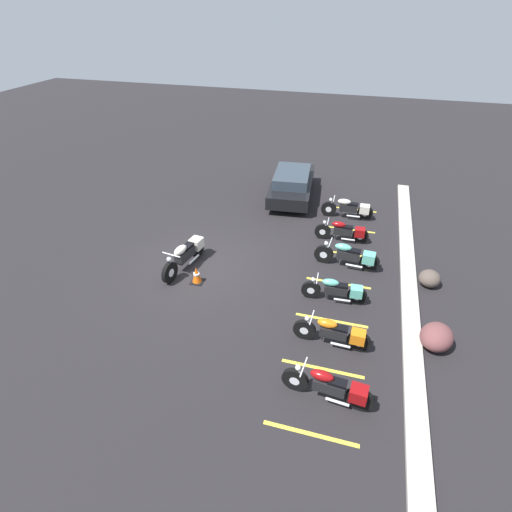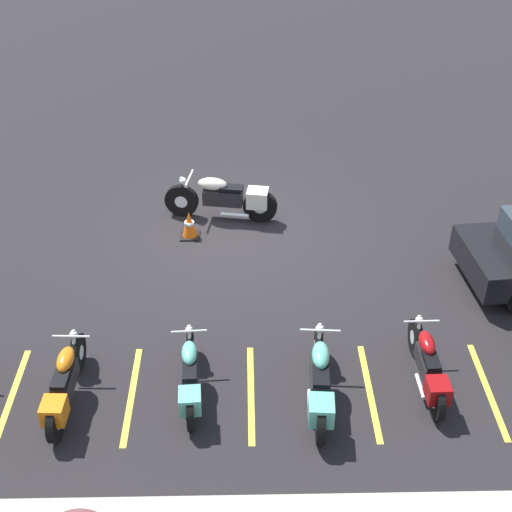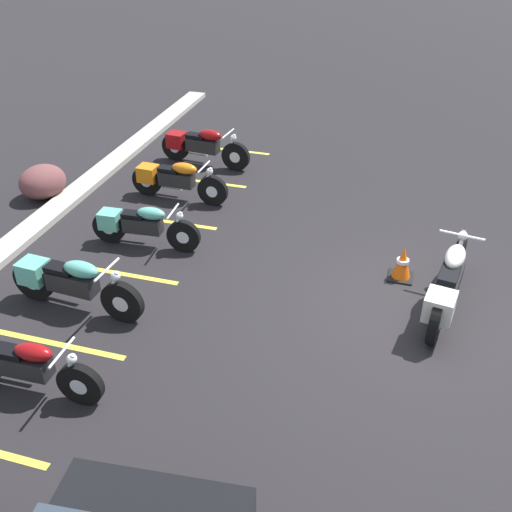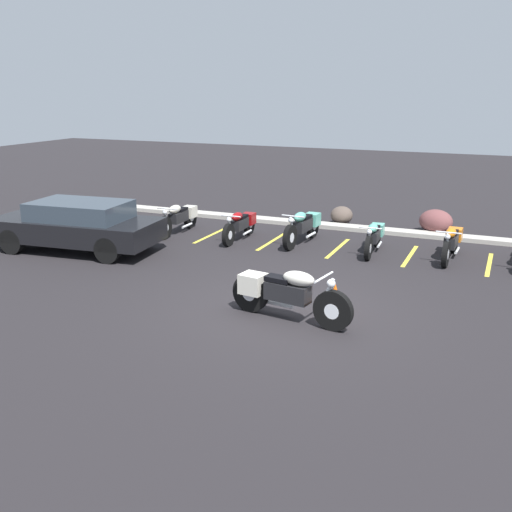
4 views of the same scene
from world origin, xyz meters
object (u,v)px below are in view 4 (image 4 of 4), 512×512
parked_bike_0 (180,217)px  landscape_rock_1 (342,215)px  parked_bike_3 (374,236)px  car_black (77,225)px  motorcycle_cream_featured (284,293)px  parked_bike_2 (304,226)px  parked_bike_1 (241,224)px  landscape_rock_0 (436,221)px  traffic_cone (335,298)px  parked_bike_4 (452,241)px

parked_bike_0 → landscape_rock_1: (4.03, 2.91, -0.17)m
parked_bike_3 → car_black: car_black is taller
parked_bike_3 → landscape_rock_1: size_ratio=2.95×
motorcycle_cream_featured → landscape_rock_1: motorcycle_cream_featured is taller
parked_bike_0 → parked_bike_2: bearing=93.6°
parked_bike_1 → parked_bike_3: 3.69m
parked_bike_0 → parked_bike_3: bearing=89.8°
landscape_rock_0 → landscape_rock_1: size_ratio=1.43×
car_black → landscape_rock_1: bearing=-139.3°
motorcycle_cream_featured → parked_bike_3: (0.48, 5.23, -0.09)m
parked_bike_3 → car_black: 7.61m
motorcycle_cream_featured → car_black: size_ratio=0.54×
car_black → traffic_cone: 7.51m
motorcycle_cream_featured → parked_bike_1: motorcycle_cream_featured is taller
parked_bike_1 → parked_bike_4: 5.57m
motorcycle_cream_featured → parked_bike_2: bearing=114.5°
landscape_rock_0 → parked_bike_1: bearing=-149.3°
parked_bike_2 → parked_bike_4: (3.85, -0.06, -0.03)m
parked_bike_0 → car_black: bearing=-28.0°
motorcycle_cream_featured → parked_bike_2: 5.63m
parked_bike_1 → landscape_rock_1: parked_bike_1 is taller
parked_bike_1 → traffic_cone: 5.92m
parked_bike_3 → traffic_cone: parked_bike_3 is taller
parked_bike_0 → traffic_cone: parked_bike_0 is taller
car_black → landscape_rock_1: size_ratio=6.57×
parked_bike_1 → parked_bike_4: parked_bike_4 is taller
parked_bike_2 → parked_bike_3: (1.97, -0.21, -0.05)m
landscape_rock_0 → traffic_cone: size_ratio=1.66×
parked_bike_2 → motorcycle_cream_featured: bearing=19.3°
traffic_cone → parked_bike_4: bearing=71.1°
landscape_rock_1 → parked_bike_0: bearing=-144.2°
parked_bike_0 → parked_bike_3: 5.65m
parked_bike_4 → landscape_rock_1: (-3.50, 2.65, -0.16)m
motorcycle_cream_featured → parked_bike_4: bearing=75.5°
car_black → landscape_rock_0: car_black is taller
parked_bike_0 → parked_bike_2: size_ratio=0.96×
landscape_rock_0 → parked_bike_0: bearing=-157.3°
parked_bike_0 → car_black: 3.10m
parked_bike_1 → landscape_rock_1: (2.07, 2.94, -0.15)m
motorcycle_cream_featured → parked_bike_1: size_ratio=1.19×
parked_bike_4 → traffic_cone: size_ratio=3.56×
parked_bike_4 → parked_bike_3: bearing=-83.2°
parked_bike_4 → traffic_cone: bearing=-16.7°
landscape_rock_0 → landscape_rock_1: 2.81m
parked_bike_0 → parked_bike_1: (1.96, -0.03, -0.03)m
motorcycle_cream_featured → parked_bike_2: (-1.49, 5.43, -0.04)m
landscape_rock_1 → traffic_cone: (1.90, -7.33, -0.00)m
parked_bike_3 → traffic_cone: 4.55m
parked_bike_1 → parked_bike_2: parked_bike_2 is taller
motorcycle_cream_featured → car_black: (-6.56, 2.35, 0.17)m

